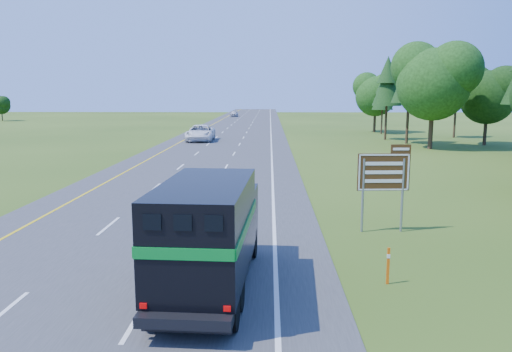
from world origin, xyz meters
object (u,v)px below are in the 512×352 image
object	(u,v)px
far_car	(234,114)
white_suv	(200,133)
horse_truck	(209,231)
exit_sign	(384,176)

from	to	relation	value
far_car	white_suv	bearing A→B (deg)	-86.61
white_suv	far_car	world-z (taller)	white_suv
horse_truck	white_suv	xyz separation A→B (m)	(-6.79, 47.37, -0.81)
horse_truck	exit_sign	bearing A→B (deg)	48.01
horse_truck	white_suv	size ratio (longest dim) A/B	1.08
horse_truck	white_suv	bearing A→B (deg)	101.21
far_car	exit_sign	size ratio (longest dim) A/B	1.15
exit_sign	horse_truck	bearing A→B (deg)	-137.89
horse_truck	far_car	size ratio (longest dim) A/B	1.78
horse_truck	exit_sign	size ratio (longest dim) A/B	2.05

